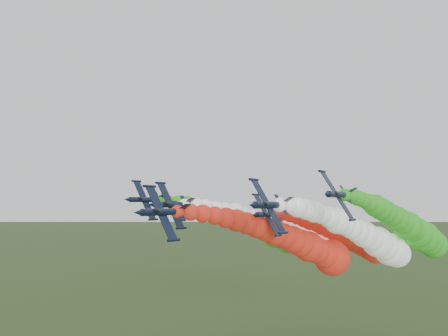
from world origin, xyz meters
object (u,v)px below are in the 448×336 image
Objects in this scene: jet_lead at (302,245)px; jet_inner_left at (294,236)px; jet_trail at (349,238)px; jet_outer_left at (259,228)px; jet_inner_right at (371,239)px; jet_outer_right at (412,230)px.

jet_lead is 12.92m from jet_inner_left.
jet_trail is (9.94, 15.24, -1.11)m from jet_inner_left.
jet_trail is at bearing 21.84° from jet_outer_left.
jet_outer_left reaches higher than jet_inner_left.
jet_inner_left is at bearing -123.12° from jet_trail.
jet_inner_right is 13.80m from jet_outer_right.
jet_outer_left reaches higher than jet_lead.
jet_outer_left is at bearing 141.51° from jet_lead.
jet_inner_right reaches higher than jet_lead.
jet_inner_left reaches higher than jet_lead.
jet_lead reaches higher than jet_trail.
jet_lead is at bearing -146.68° from jet_inner_right.
jet_outer_left is at bearing -158.16° from jet_trail.
jet_inner_right reaches higher than jet_trail.
jet_inner_right is at bearing -121.07° from jet_outer_right.
jet_outer_left is (-34.51, 7.49, 1.14)m from jet_inner_right.
jet_inner_left is 1.01× the size of jet_inner_right.
jet_outer_left reaches higher than jet_trail.
jet_outer_left is at bearing 157.25° from jet_inner_left.
jet_inner_left is (-7.06, 10.77, 1.05)m from jet_lead.
jet_inner_right is (13.73, 9.03, 1.33)m from jet_lead.
jet_trail is (-10.86, 16.98, -1.38)m from jet_inner_right.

